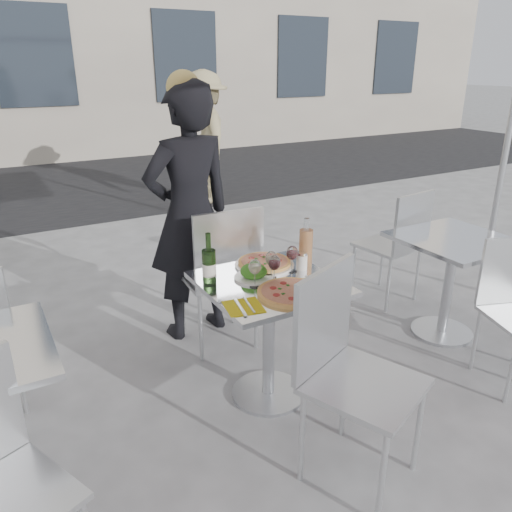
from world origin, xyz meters
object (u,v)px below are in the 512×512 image
salad_plate (254,273)px  wine_bottle (209,265)px  wineglass_red_a (274,264)px  chair_near (345,359)px  pizza_near (291,292)px  napkin_left (244,307)px  side_chair_rfar (399,238)px  wineglass_white_b (271,259)px  pedestrian_b (205,138)px  side_table_right (451,266)px  carafe (306,246)px  wineglass_red_b (292,254)px  chair_far (223,268)px  wineglass_white_a (255,268)px  main_table (269,315)px  napkin_right (320,282)px  woman_diner (190,215)px  sugar_shaker (302,261)px  pizza_far (264,263)px

salad_plate → wine_bottle: wine_bottle is taller
wineglass_red_a → wine_bottle: bearing=156.1°
chair_near → pizza_near: size_ratio=2.87×
chair_near → napkin_left: 0.55m
side_chair_rfar → wineglass_white_b: bearing=11.5°
pedestrian_b → side_table_right: bearing=13.1°
napkin_left → chair_near: bearing=-46.1°
carafe → wineglass_red_b: carafe is taller
chair_far → wineglass_white_a: size_ratio=6.54×
main_table → napkin_right: 0.35m
chair_far → carafe: bearing=124.8°
chair_far → wine_bottle: size_ratio=3.49×
woman_diner → salad_plate: size_ratio=8.14×
main_table → wineglass_red_a: (0.02, -0.02, 0.32)m
salad_plate → wineglass_red_a: bearing=-52.7°
napkin_left → pedestrian_b: bearing=79.5°
woman_diner → chair_near: bearing=87.3°
wineglass_red_a → carafe: bearing=22.7°
chair_near → wineglass_white_a: size_ratio=6.55×
pizza_near → wineglass_red_b: size_ratio=2.28×
pizza_near → sugar_shaker: (0.23, 0.25, 0.04)m
main_table → pizza_near: pizza_near is taller
side_table_right → side_chair_rfar: bearing=85.0°
pedestrian_b → salad_plate: (-1.60, -4.25, -0.12)m
main_table → napkin_left: (-0.27, -0.20, 0.21)m
main_table → sugar_shaker: bearing=12.5°
side_chair_rfar → wineglass_red_a: 1.67m
side_chair_rfar → wineglass_red_b: bearing=12.8°
side_chair_rfar → napkin_left: 1.98m
pizza_far → napkin_left: pizza_far is taller
pedestrian_b → sugar_shaker: pedestrian_b is taller
side_chair_rfar → wineglass_white_a: side_chair_rfar is taller
wineglass_white_b → napkin_left: wineglass_white_b is taller
main_table → sugar_shaker: sugar_shaker is taller
napkin_right → sugar_shaker: bearing=83.0°
pizza_near → chair_far: bearing=90.8°
woman_diner → pizza_near: bearing=88.6°
chair_far → pedestrian_b: (1.54, 3.72, 0.29)m
carafe → wineglass_white_a: (-0.41, -0.12, -0.01)m
wineglass_white_a → chair_far: bearing=80.3°
side_chair_rfar → napkin_right: (-1.31, -0.72, 0.19)m
side_table_right → wineglass_red_a: 1.52m
main_table → napkin_left: 0.40m
napkin_right → side_chair_rfar: bearing=26.5°
wine_bottle → wineglass_red_a: (0.32, -0.14, -0.00)m
chair_far → wineglass_red_a: size_ratio=6.54×
chair_near → carafe: size_ratio=3.56×
chair_near → wineglass_red_b: 0.77m
pedestrian_b → napkin_left: (-1.82, -4.53, -0.15)m
salad_plate → napkin_right: bearing=-37.9°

